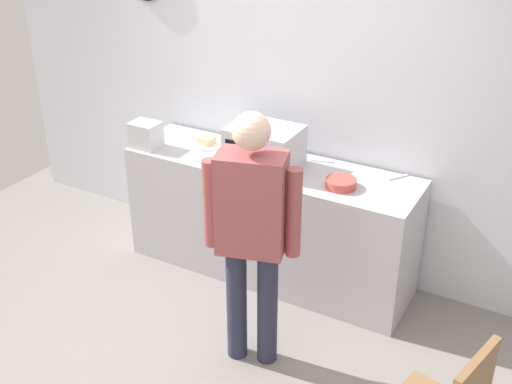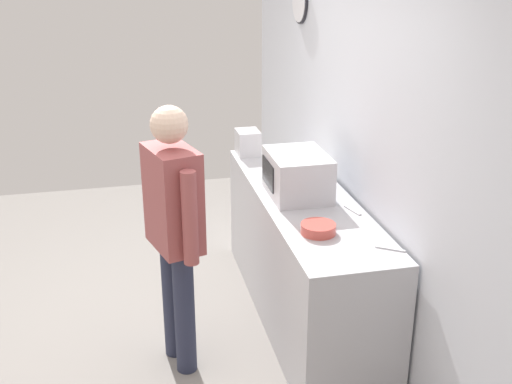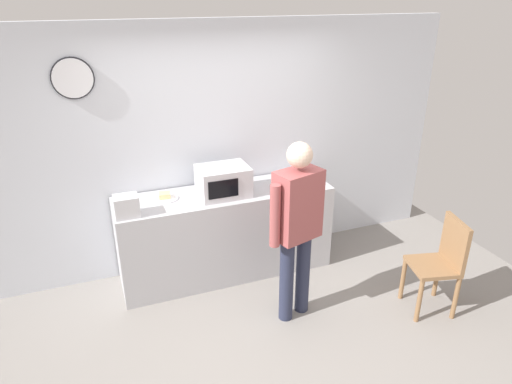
{
  "view_description": "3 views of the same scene",
  "coord_description": "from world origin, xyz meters",
  "px_view_note": "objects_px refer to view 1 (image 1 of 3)",
  "views": [
    {
      "loc": [
        1.95,
        -2.54,
        2.92
      ],
      "look_at": [
        0.07,
        0.83,
        0.91
      ],
      "focal_mm": 44.84,
      "sensor_mm": 36.0,
      "label": 1
    },
    {
      "loc": [
        3.85,
        0.0,
        2.56
      ],
      "look_at": [
        0.13,
        0.85,
        1.06
      ],
      "focal_mm": 44.63,
      "sensor_mm": 36.0,
      "label": 2
    },
    {
      "loc": [
        -1.28,
        -2.9,
        2.83
      ],
      "look_at": [
        0.17,
        0.82,
        1.08
      ],
      "focal_mm": 32.27,
      "sensor_mm": 36.0,
      "label": 3
    }
  ],
  "objects_px": {
    "sandwich_plate": "(207,143)",
    "salad_bowl": "(341,183)",
    "fork_utensil": "(323,161)",
    "toaster": "(146,135)",
    "spoon_utensil": "(398,177)",
    "person_standing": "(252,226)",
    "microwave": "(264,147)"
  },
  "relations": [
    {
      "from": "microwave",
      "to": "fork_utensil",
      "type": "distance_m",
      "value": 0.46
    },
    {
      "from": "spoon_utensil",
      "to": "salad_bowl",
      "type": "bearing_deg",
      "value": -131.71
    },
    {
      "from": "spoon_utensil",
      "to": "sandwich_plate",
      "type": "bearing_deg",
      "value": -173.48
    },
    {
      "from": "sandwich_plate",
      "to": "salad_bowl",
      "type": "relative_size",
      "value": 1.22
    },
    {
      "from": "salad_bowl",
      "to": "toaster",
      "type": "xyz_separation_m",
      "value": [
        -1.58,
        -0.09,
        0.07
      ]
    },
    {
      "from": "fork_utensil",
      "to": "salad_bowl",
      "type": "bearing_deg",
      "value": -49.63
    },
    {
      "from": "spoon_utensil",
      "to": "fork_utensil",
      "type": "bearing_deg",
      "value": -179.03
    },
    {
      "from": "person_standing",
      "to": "microwave",
      "type": "bearing_deg",
      "value": 113.98
    },
    {
      "from": "salad_bowl",
      "to": "person_standing",
      "type": "bearing_deg",
      "value": -105.18
    },
    {
      "from": "sandwich_plate",
      "to": "fork_utensil",
      "type": "distance_m",
      "value": 0.93
    },
    {
      "from": "toaster",
      "to": "spoon_utensil",
      "type": "xyz_separation_m",
      "value": [
        1.88,
        0.42,
        -0.1
      ]
    },
    {
      "from": "salad_bowl",
      "to": "toaster",
      "type": "height_order",
      "value": "toaster"
    },
    {
      "from": "toaster",
      "to": "sandwich_plate",
      "type": "bearing_deg",
      "value": 32.76
    },
    {
      "from": "toaster",
      "to": "fork_utensil",
      "type": "relative_size",
      "value": 1.29
    },
    {
      "from": "sandwich_plate",
      "to": "spoon_utensil",
      "type": "bearing_deg",
      "value": 6.52
    },
    {
      "from": "sandwich_plate",
      "to": "salad_bowl",
      "type": "bearing_deg",
      "value": -7.76
    },
    {
      "from": "microwave",
      "to": "toaster",
      "type": "xyz_separation_m",
      "value": [
        -0.97,
        -0.14,
        -0.05
      ]
    },
    {
      "from": "sandwich_plate",
      "to": "fork_utensil",
      "type": "bearing_deg",
      "value": 9.91
    },
    {
      "from": "salad_bowl",
      "to": "spoon_utensil",
      "type": "relative_size",
      "value": 1.25
    },
    {
      "from": "microwave",
      "to": "toaster",
      "type": "bearing_deg",
      "value": -171.89
    },
    {
      "from": "fork_utensil",
      "to": "spoon_utensil",
      "type": "xyz_separation_m",
      "value": [
        0.57,
        0.01,
        0.0
      ]
    },
    {
      "from": "toaster",
      "to": "person_standing",
      "type": "distance_m",
      "value": 1.55
    },
    {
      "from": "microwave",
      "to": "salad_bowl",
      "type": "bearing_deg",
      "value": -4.41
    },
    {
      "from": "sandwich_plate",
      "to": "person_standing",
      "type": "xyz_separation_m",
      "value": [
        0.97,
        -1.0,
        0.04
      ]
    },
    {
      "from": "microwave",
      "to": "spoon_utensil",
      "type": "bearing_deg",
      "value": 17.29
    },
    {
      "from": "sandwich_plate",
      "to": "salad_bowl",
      "type": "height_order",
      "value": "sandwich_plate"
    },
    {
      "from": "toaster",
      "to": "spoon_utensil",
      "type": "bearing_deg",
      "value": 12.66
    },
    {
      "from": "spoon_utensil",
      "to": "microwave",
      "type": "bearing_deg",
      "value": -162.71
    },
    {
      "from": "microwave",
      "to": "sandwich_plate",
      "type": "xyz_separation_m",
      "value": [
        -0.57,
        0.11,
        -0.13
      ]
    },
    {
      "from": "sandwich_plate",
      "to": "person_standing",
      "type": "bearing_deg",
      "value": -45.91
    },
    {
      "from": "person_standing",
      "to": "fork_utensil",
      "type": "bearing_deg",
      "value": 92.38
    },
    {
      "from": "fork_utensil",
      "to": "person_standing",
      "type": "height_order",
      "value": "person_standing"
    }
  ]
}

